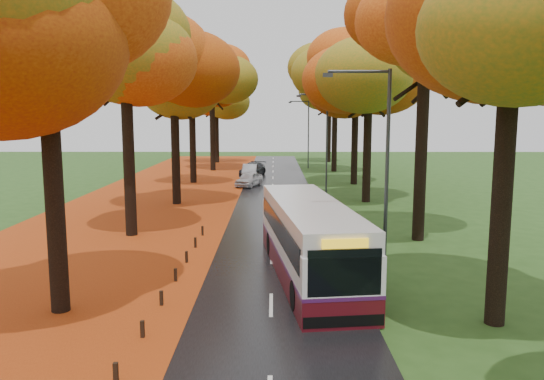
{
  "coord_description": "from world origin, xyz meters",
  "views": [
    {
      "loc": [
        0.09,
        -11.12,
        6.4
      ],
      "look_at": [
        0.0,
        15.43,
        2.6
      ],
      "focal_mm": 35.0,
      "sensor_mm": 36.0,
      "label": 1
    }
  ],
  "objects_px": {
    "streetlamp_far": "(306,129)",
    "car_white": "(249,179)",
    "car_dark": "(253,169)",
    "streetlamp_mid": "(324,136)",
    "bus": "(309,238)",
    "car_silver": "(250,171)",
    "streetlamp_near": "(380,161)"
  },
  "relations": [
    {
      "from": "streetlamp_near",
      "to": "streetlamp_far",
      "type": "relative_size",
      "value": 1.0
    },
    {
      "from": "streetlamp_near",
      "to": "bus",
      "type": "relative_size",
      "value": 0.71
    },
    {
      "from": "streetlamp_near",
      "to": "streetlamp_mid",
      "type": "relative_size",
      "value": 1.0
    },
    {
      "from": "streetlamp_mid",
      "to": "bus",
      "type": "bearing_deg",
      "value": -96.77
    },
    {
      "from": "streetlamp_near",
      "to": "car_silver",
      "type": "xyz_separation_m",
      "value": [
        -6.28,
        34.3,
        -4.0
      ]
    },
    {
      "from": "bus",
      "to": "car_dark",
      "type": "xyz_separation_m",
      "value": [
        -3.6,
        34.48,
        -0.85
      ]
    },
    {
      "from": "streetlamp_near",
      "to": "car_white",
      "type": "distance_m",
      "value": 28.63
    },
    {
      "from": "bus",
      "to": "car_silver",
      "type": "distance_m",
      "value": 33.19
    },
    {
      "from": "car_dark",
      "to": "car_silver",
      "type": "bearing_deg",
      "value": -84.87
    },
    {
      "from": "streetlamp_mid",
      "to": "bus",
      "type": "distance_m",
      "value": 21.04
    },
    {
      "from": "streetlamp_far",
      "to": "car_white",
      "type": "distance_m",
      "value": 17.86
    },
    {
      "from": "streetlamp_near",
      "to": "streetlamp_far",
      "type": "height_order",
      "value": "same"
    },
    {
      "from": "streetlamp_near",
      "to": "car_silver",
      "type": "height_order",
      "value": "streetlamp_near"
    },
    {
      "from": "bus",
      "to": "car_silver",
      "type": "bearing_deg",
      "value": 89.61
    },
    {
      "from": "streetlamp_near",
      "to": "streetlamp_mid",
      "type": "bearing_deg",
      "value": 90.0
    },
    {
      "from": "car_white",
      "to": "car_dark",
      "type": "distance_m",
      "value": 8.13
    },
    {
      "from": "streetlamp_far",
      "to": "car_white",
      "type": "bearing_deg",
      "value": -110.38
    },
    {
      "from": "streetlamp_far",
      "to": "car_silver",
      "type": "bearing_deg",
      "value": -122.91
    },
    {
      "from": "bus",
      "to": "car_silver",
      "type": "xyz_separation_m",
      "value": [
        -3.83,
        32.96,
        -0.86
      ]
    },
    {
      "from": "bus",
      "to": "streetlamp_near",
      "type": "bearing_deg",
      "value": -35.59
    },
    {
      "from": "bus",
      "to": "car_white",
      "type": "xyz_separation_m",
      "value": [
        -3.61,
        26.35,
        -0.89
      ]
    },
    {
      "from": "bus",
      "to": "car_white",
      "type": "height_order",
      "value": "bus"
    },
    {
      "from": "car_white",
      "to": "car_silver",
      "type": "relative_size",
      "value": 0.93
    },
    {
      "from": "streetlamp_far",
      "to": "car_white",
      "type": "xyz_separation_m",
      "value": [
        -6.06,
        -16.31,
        -4.03
      ]
    },
    {
      "from": "streetlamp_far",
      "to": "car_dark",
      "type": "bearing_deg",
      "value": -126.47
    },
    {
      "from": "streetlamp_near",
      "to": "car_dark",
      "type": "xyz_separation_m",
      "value": [
        -6.05,
        35.81,
        -3.99
      ]
    },
    {
      "from": "streetlamp_mid",
      "to": "car_silver",
      "type": "relative_size",
      "value": 1.97
    },
    {
      "from": "car_white",
      "to": "car_silver",
      "type": "distance_m",
      "value": 6.61
    },
    {
      "from": "car_silver",
      "to": "car_dark",
      "type": "xyz_separation_m",
      "value": [
        0.23,
        1.52,
        0.02
      ]
    },
    {
      "from": "car_white",
      "to": "bus",
      "type": "bearing_deg",
      "value": -63.1
    },
    {
      "from": "streetlamp_mid",
      "to": "car_dark",
      "type": "bearing_deg",
      "value": 113.65
    },
    {
      "from": "car_dark",
      "to": "car_white",
      "type": "bearing_deg",
      "value": -76.33
    }
  ]
}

